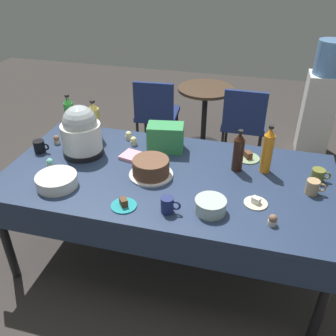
% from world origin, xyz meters
% --- Properties ---
extents(ground, '(9.00, 9.00, 0.00)m').
position_xyz_m(ground, '(0.00, 0.00, 0.00)').
color(ground, '#383330').
extents(potluck_table, '(2.20, 1.10, 0.75)m').
position_xyz_m(potluck_table, '(0.00, 0.00, 0.69)').
color(potluck_table, navy).
rests_on(potluck_table, ground).
extents(frosted_layer_cake, '(0.29, 0.29, 0.12)m').
position_xyz_m(frosted_layer_cake, '(-0.11, -0.04, 0.81)').
color(frosted_layer_cake, silver).
rests_on(frosted_layer_cake, potluck_table).
extents(slow_cooker, '(0.29, 0.29, 0.37)m').
position_xyz_m(slow_cooker, '(-0.67, 0.11, 0.92)').
color(slow_cooker, black).
rests_on(slow_cooker, potluck_table).
extents(glass_salad_bowl, '(0.18, 0.18, 0.08)m').
position_xyz_m(glass_salad_bowl, '(0.33, -0.32, 0.79)').
color(glass_salad_bowl, '#B2C6BC').
rests_on(glass_salad_bowl, potluck_table).
extents(ceramic_snack_bowl, '(0.26, 0.26, 0.08)m').
position_xyz_m(ceramic_snack_bowl, '(-0.65, -0.31, 0.79)').
color(ceramic_snack_bowl, silver).
rests_on(ceramic_snack_bowl, potluck_table).
extents(dessert_plate_teal, '(0.15, 0.15, 0.05)m').
position_xyz_m(dessert_plate_teal, '(-0.16, -0.40, 0.76)').
color(dessert_plate_teal, teal).
rests_on(dessert_plate_teal, potluck_table).
extents(dessert_plate_sage, '(0.17, 0.17, 0.05)m').
position_xyz_m(dessert_plate_sage, '(0.50, 0.34, 0.76)').
color(dessert_plate_sage, '#8CA87F').
rests_on(dessert_plate_sage, potluck_table).
extents(dessert_plate_cream, '(0.14, 0.14, 0.05)m').
position_xyz_m(dessert_plate_cream, '(0.58, -0.18, 0.76)').
color(dessert_plate_cream, beige).
rests_on(dessert_plate_cream, potluck_table).
extents(cupcake_mint, '(0.05, 0.05, 0.07)m').
position_xyz_m(cupcake_mint, '(0.68, -0.34, 0.78)').
color(cupcake_mint, beige).
rests_on(cupcake_mint, potluck_table).
extents(cupcake_rose, '(0.05, 0.05, 0.07)m').
position_xyz_m(cupcake_rose, '(-0.80, -0.12, 0.78)').
color(cupcake_rose, beige).
rests_on(cupcake_rose, potluck_table).
extents(cupcake_cocoa, '(0.05, 0.05, 0.07)m').
position_xyz_m(cupcake_cocoa, '(-0.36, 0.33, 0.78)').
color(cupcake_cocoa, beige).
rests_on(cupcake_cocoa, potluck_table).
extents(cupcake_vanilla, '(0.05, 0.05, 0.07)m').
position_xyz_m(cupcake_vanilla, '(-0.42, 0.41, 0.78)').
color(cupcake_vanilla, beige).
rests_on(cupcake_vanilla, potluck_table).
extents(cupcake_lemon, '(0.05, 0.05, 0.07)m').
position_xyz_m(cupcake_lemon, '(-0.93, 0.20, 0.78)').
color(cupcake_lemon, beige).
rests_on(cupcake_lemon, potluck_table).
extents(soda_bottle_orange_juice, '(0.07, 0.07, 0.34)m').
position_xyz_m(soda_bottle_orange_juice, '(0.62, 0.21, 0.91)').
color(soda_bottle_orange_juice, orange).
rests_on(soda_bottle_orange_juice, potluck_table).
extents(soda_bottle_ginger_ale, '(0.09, 0.09, 0.31)m').
position_xyz_m(soda_bottle_ginger_ale, '(-0.68, 0.37, 0.90)').
color(soda_bottle_ginger_ale, gold).
rests_on(soda_bottle_ginger_ale, potluck_table).
extents(soda_bottle_cola, '(0.07, 0.07, 0.30)m').
position_xyz_m(soda_bottle_cola, '(0.44, 0.18, 0.89)').
color(soda_bottle_cola, '#33190F').
rests_on(soda_bottle_cola, potluck_table).
extents(soda_bottle_lime_soda, '(0.07, 0.07, 0.32)m').
position_xyz_m(soda_bottle_lime_soda, '(-0.91, 0.41, 0.90)').
color(soda_bottle_lime_soda, green).
rests_on(soda_bottle_lime_soda, potluck_table).
extents(coffee_mug_navy, '(0.12, 0.07, 0.10)m').
position_xyz_m(coffee_mug_navy, '(0.10, -0.38, 0.80)').
color(coffee_mug_navy, navy).
rests_on(coffee_mug_navy, potluck_table).
extents(coffee_mug_olive, '(0.12, 0.08, 0.08)m').
position_xyz_m(coffee_mug_olive, '(0.96, 0.18, 0.79)').
color(coffee_mug_olive, olive).
rests_on(coffee_mug_olive, potluck_table).
extents(coffee_mug_tan, '(0.12, 0.08, 0.09)m').
position_xyz_m(coffee_mug_tan, '(0.91, 0.02, 0.80)').
color(coffee_mug_tan, tan).
rests_on(coffee_mug_tan, potluck_table).
extents(coffee_mug_black, '(0.12, 0.08, 0.09)m').
position_xyz_m(coffee_mug_black, '(-0.99, 0.06, 0.80)').
color(coffee_mug_black, black).
rests_on(coffee_mug_black, potluck_table).
extents(soda_carton, '(0.28, 0.20, 0.20)m').
position_xyz_m(soda_carton, '(-0.10, 0.32, 0.85)').
color(soda_carton, '#338C4C').
rests_on(soda_carton, potluck_table).
extents(paper_napkin_stack, '(0.17, 0.17, 0.02)m').
position_xyz_m(paper_napkin_stack, '(-0.31, 0.15, 0.76)').
color(paper_napkin_stack, pink).
rests_on(paper_napkin_stack, potluck_table).
extents(maroon_chair_left, '(0.47, 0.47, 0.85)m').
position_xyz_m(maroon_chair_left, '(-0.54, 1.57, 0.49)').
color(maroon_chair_left, navy).
rests_on(maroon_chair_left, ground).
extents(maroon_chair_right, '(0.44, 0.44, 0.85)m').
position_xyz_m(maroon_chair_right, '(0.40, 1.57, 0.49)').
color(maroon_chair_right, navy).
rests_on(maroon_chair_right, ground).
extents(round_cafe_table, '(0.60, 0.60, 0.72)m').
position_xyz_m(round_cafe_table, '(-0.05, 1.79, 0.50)').
color(round_cafe_table, '#473323').
rests_on(round_cafe_table, ground).
extents(water_cooler, '(0.32, 0.32, 1.24)m').
position_xyz_m(water_cooler, '(1.15, 2.00, 0.59)').
color(water_cooler, silver).
rests_on(water_cooler, ground).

